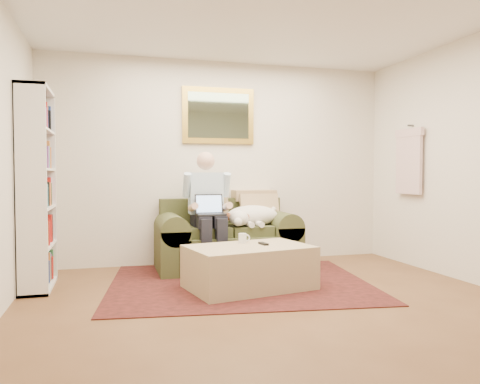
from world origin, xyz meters
name	(u,v)px	position (x,y,z in m)	size (l,w,h in m)	color
room_shell	(278,156)	(0.00, 0.35, 1.30)	(4.51, 5.00, 2.61)	brown
rug	(240,283)	(-0.10, 1.24, 0.01)	(2.66, 2.13, 0.01)	black
sofa	(227,245)	(-0.04, 2.04, 0.29)	(1.68, 0.85, 1.01)	#414927
seated_man	(209,212)	(-0.29, 1.89, 0.71)	(0.55, 0.79, 1.41)	#8CB6D8
laptop	(210,209)	(-0.29, 1.82, 0.74)	(0.33, 0.26, 0.24)	black
sleeping_dog	(252,216)	(0.27, 1.96, 0.64)	(0.69, 0.43, 0.26)	white
ottoman	(249,267)	(-0.06, 1.00, 0.22)	(1.19, 0.75, 0.43)	tan
coffee_mug	(242,238)	(-0.07, 1.20, 0.48)	(0.08, 0.08, 0.10)	white
tv_remote	(263,244)	(0.10, 1.04, 0.44)	(0.05, 0.15, 0.02)	black
bookshelf	(37,189)	(-2.10, 1.60, 1.00)	(0.28, 0.80, 2.00)	white
wall_mirror	(218,116)	(-0.04, 2.47, 1.90)	(0.94, 0.04, 0.72)	gold
hanging_shirt	(409,158)	(2.19, 1.60, 1.35)	(0.06, 0.52, 0.90)	beige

